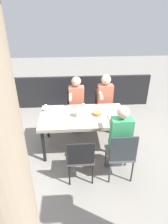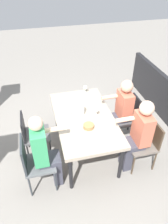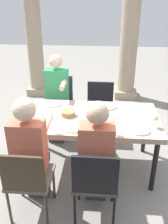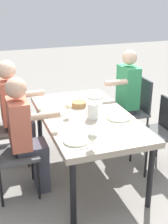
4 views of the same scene
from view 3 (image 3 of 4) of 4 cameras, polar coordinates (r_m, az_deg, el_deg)
name	(u,v)px [view 3 (image 3 of 4)]	position (r m, az deg, el deg)	size (l,w,h in m)	color
ground_plane	(90,165)	(3.52, 1.42, -12.05)	(16.00, 16.00, 0.00)	gray
dining_table	(91,121)	(3.14, 1.56, -2.07)	(1.68, 0.95, 0.76)	tan
chair_west_north	(59,102)	(4.07, -5.70, 2.37)	(0.44, 0.44, 0.94)	#5B5E61
chair_west_south	(28,178)	(2.60, -12.65, -14.52)	(0.44, 0.44, 0.86)	#6A6158
chair_mid_north	(100,105)	(4.02, 3.66, 1.50)	(0.44, 0.44, 0.85)	#4F4F50
chair_mid_south	(95,180)	(2.49, 2.59, -15.29)	(0.44, 0.44, 0.90)	#4F4F50
diner_woman_green	(31,151)	(2.62, -11.92, -8.67)	(0.35, 0.50, 1.31)	#3F3F4C
diner_man_white	(97,154)	(2.54, 2.92, -9.55)	(0.35, 0.50, 1.29)	#3F3F4C
diner_guest_third	(57,96)	(3.84, -6.23, 3.56)	(0.35, 0.49, 1.33)	#3F3F4C
stone_column_near	(34,33)	(5.58, -11.42, 17.28)	(0.44, 0.44, 2.76)	tan
stone_column_centre	(130,32)	(5.39, 10.41, 17.57)	(0.48, 0.48, 2.85)	tan
plate_0	(53,104)	(3.44, -7.01, 1.77)	(0.21, 0.21, 0.02)	white
fork_0	(43,104)	(3.47, -9.44, 1.76)	(0.02, 0.17, 0.01)	silver
spoon_0	(64,105)	(3.41, -4.54, 1.60)	(0.02, 0.17, 0.01)	silver
plate_1	(74,127)	(2.85, -2.40, -3.50)	(0.25, 0.25, 0.02)	white
wine_glass_1	(88,115)	(2.87, 0.91, -0.75)	(0.07, 0.07, 0.16)	white
fork_1	(61,127)	(2.87, -5.37, -3.46)	(0.02, 0.17, 0.01)	silver
spoon_1	(87,128)	(2.84, 0.62, -3.73)	(0.02, 0.17, 0.01)	silver
plate_2	(107,106)	(3.37, 5.23, 1.32)	(0.25, 0.25, 0.02)	silver
fork_2	(96,106)	(3.37, 2.68, 1.32)	(0.02, 0.17, 0.01)	silver
spoon_2	(118,107)	(3.37, 7.77, 1.13)	(0.02, 0.17, 0.01)	silver
plate_3	(140,130)	(2.86, 12.58, -4.04)	(0.24, 0.24, 0.02)	white
wine_glass_3	(155,118)	(2.93, 15.81, -1.36)	(0.08, 0.08, 0.16)	white
fork_3	(126,130)	(2.85, 9.58, -4.06)	(0.02, 0.17, 0.01)	silver
spoon_3	(153,131)	(2.89, 15.52, -4.22)	(0.02, 0.17, 0.01)	silver
water_pitcher	(98,110)	(3.10, 3.27, 0.51)	(0.12, 0.12, 0.17)	white
bread_basket	(68,113)	(3.12, -3.62, -0.32)	(0.17, 0.17, 0.06)	#9E7547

